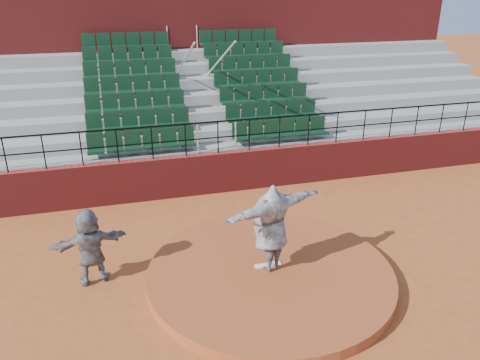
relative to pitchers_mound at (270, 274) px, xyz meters
name	(u,v)px	position (x,y,z in m)	size (l,w,h in m)	color
ground	(270,278)	(0.00, 0.00, -0.12)	(90.00, 90.00, 0.00)	#A34F24
pitchers_mound	(270,274)	(0.00, 0.00, 0.00)	(5.50, 5.50, 0.25)	#9E4823
pitching_rubber	(268,265)	(0.00, 0.15, 0.14)	(0.60, 0.15, 0.03)	white
boundary_wall	(219,172)	(0.00, 5.00, 0.53)	(24.00, 0.30, 1.30)	maroon
wall_railing	(218,130)	(0.00, 5.00, 1.90)	(24.04, 0.05, 1.03)	black
seating_deck	(196,118)	(0.00, 8.65, 1.32)	(24.00, 5.97, 4.63)	gray
press_box_facade	(178,48)	(0.00, 12.60, 3.43)	(24.00, 3.00, 7.10)	maroon
pitcher	(271,228)	(0.01, 0.06, 1.14)	(2.50, 0.68, 2.03)	black
fielder	(90,246)	(-3.81, 0.98, 0.76)	(1.64, 0.52, 1.77)	black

